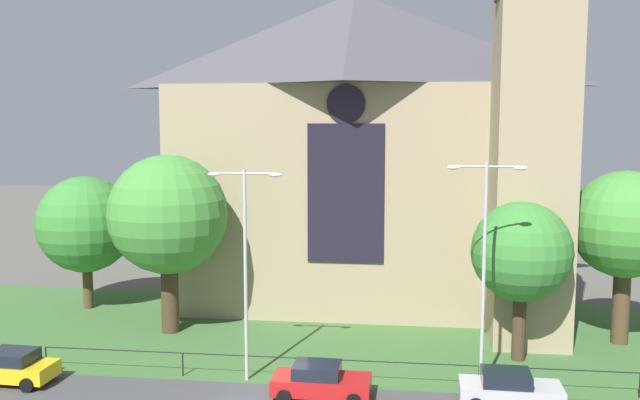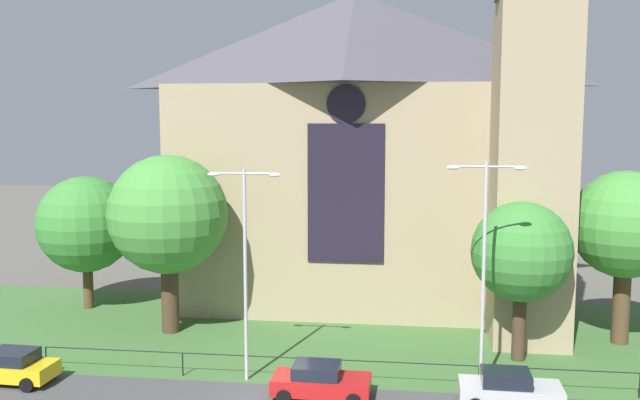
# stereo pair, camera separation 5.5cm
# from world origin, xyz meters

# --- Properties ---
(ground) EXTENTS (160.00, 160.00, 0.00)m
(ground) POSITION_xyz_m (0.00, 10.00, 0.00)
(ground) COLOR #56544C
(grass_verge) EXTENTS (120.00, 20.00, 0.01)m
(grass_verge) POSITION_xyz_m (0.00, 8.00, 0.00)
(grass_verge) COLOR #3D6633
(grass_verge) RESTS_ON ground
(church_building) EXTENTS (23.20, 16.20, 26.00)m
(church_building) POSITION_xyz_m (2.46, 17.12, 10.27)
(church_building) COLOR tan
(church_building) RESTS_ON ground
(iron_railing) EXTENTS (27.20, 0.07, 1.13)m
(iron_railing) POSITION_xyz_m (1.69, 2.50, 0.96)
(iron_railing) COLOR black
(iron_railing) RESTS_ON ground
(tree_left_near) EXTENTS (6.62, 6.62, 10.02)m
(tree_left_near) POSITION_xyz_m (-7.95, 8.95, 6.65)
(tree_left_near) COLOR #423021
(tree_left_near) RESTS_ON ground
(tree_right_far) EXTENTS (5.67, 5.67, 9.29)m
(tree_right_far) POSITION_xyz_m (16.61, 10.09, 6.37)
(tree_right_far) COLOR #4C3823
(tree_right_far) RESTS_ON ground
(tree_left_far) EXTENTS (6.05, 6.05, 8.42)m
(tree_left_far) POSITION_xyz_m (-14.82, 13.11, 5.37)
(tree_left_far) COLOR #4C3823
(tree_left_far) RESTS_ON ground
(tree_right_near) EXTENTS (4.93, 4.93, 7.96)m
(tree_right_near) POSITION_xyz_m (10.81, 6.73, 5.45)
(tree_right_near) COLOR #423021
(tree_right_near) RESTS_ON ground
(streetlamp_near) EXTENTS (3.37, 0.26, 9.74)m
(streetlamp_near) POSITION_xyz_m (-2.01, 2.40, 6.05)
(streetlamp_near) COLOR #B2B2B7
(streetlamp_near) RESTS_ON ground
(streetlamp_far) EXTENTS (3.37, 0.26, 10.13)m
(streetlamp_far) POSITION_xyz_m (8.54, 2.40, 6.27)
(streetlamp_far) COLOR #B2B2B7
(streetlamp_far) RESTS_ON ground
(parked_car_yellow) EXTENTS (4.27, 2.17, 1.51)m
(parked_car_yellow) POSITION_xyz_m (-12.65, 0.70, 0.74)
(parked_car_yellow) COLOR gold
(parked_car_yellow) RESTS_ON ground
(parked_car_red) EXTENTS (4.23, 2.08, 1.51)m
(parked_car_red) POSITION_xyz_m (1.62, 0.75, 0.74)
(parked_car_red) COLOR #B21919
(parked_car_red) RESTS_ON ground
(parked_car_silver) EXTENTS (4.23, 2.09, 1.51)m
(parked_car_silver) POSITION_xyz_m (9.55, 0.88, 0.74)
(parked_car_silver) COLOR #B7B7BC
(parked_car_silver) RESTS_ON ground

